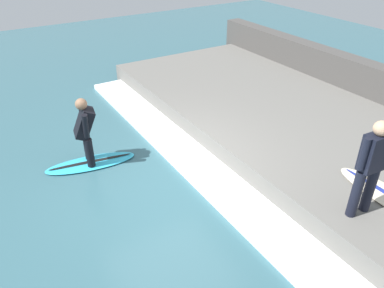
% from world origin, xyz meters
% --- Properties ---
extents(ground_plane, '(28.00, 28.00, 0.00)m').
position_xyz_m(ground_plane, '(0.00, 0.00, 0.00)').
color(ground_plane, '#335B66').
extents(concrete_ledge, '(4.40, 11.07, 0.49)m').
position_xyz_m(concrete_ledge, '(3.38, 0.00, 0.25)').
color(concrete_ledge, '#66635E').
rests_on(concrete_ledge, ground_plane).
extents(back_wall, '(0.50, 11.62, 1.29)m').
position_xyz_m(back_wall, '(5.83, 0.00, 0.64)').
color(back_wall, '#474442').
rests_on(back_wall, ground_plane).
extents(wave_foam_crest, '(0.84, 10.52, 0.12)m').
position_xyz_m(wave_foam_crest, '(0.75, 0.00, 0.06)').
color(wave_foam_crest, white).
rests_on(wave_foam_crest, ground_plane).
extents(surfboard_riding, '(1.89, 0.87, 0.07)m').
position_xyz_m(surfboard_riding, '(-1.07, 1.40, 0.03)').
color(surfboard_riding, '#2DADD1').
rests_on(surfboard_riding, ground_plane).
extents(surfer_riding, '(0.50, 0.64, 1.41)m').
position_xyz_m(surfer_riding, '(-1.07, 1.40, 0.84)').
color(surfer_riding, black).
rests_on(surfer_riding, surfboard_riding).
extents(surfer_waiting_near, '(0.52, 0.25, 1.56)m').
position_xyz_m(surfer_waiting_near, '(1.80, -2.75, 1.37)').
color(surfer_waiting_near, black).
rests_on(surfer_waiting_near, concrete_ledge).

